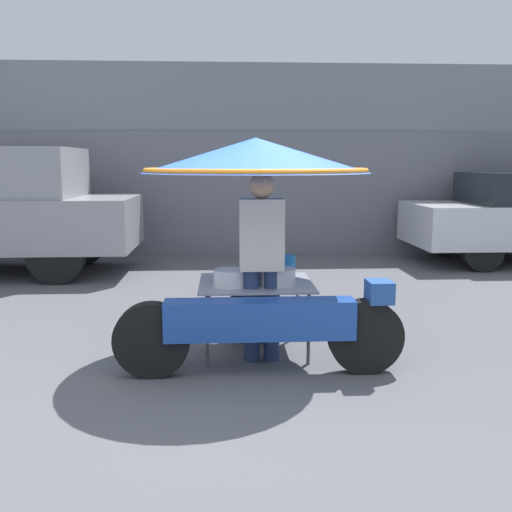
{
  "coord_description": "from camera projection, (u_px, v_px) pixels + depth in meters",
  "views": [
    {
      "loc": [
        -0.01,
        -4.12,
        1.74
      ],
      "look_at": [
        0.27,
        0.93,
        0.91
      ],
      "focal_mm": 40.0,
      "sensor_mm": 36.0,
      "label": 1
    }
  ],
  "objects": [
    {
      "name": "vendor_person",
      "position": [
        262.0,
        257.0,
        4.93
      ],
      "size": [
        0.38,
        0.22,
        1.66
      ],
      "color": "navy",
      "rests_on": "ground"
    },
    {
      "name": "shopfront_building",
      "position": [
        225.0,
        161.0,
        11.62
      ],
      "size": [
        28.0,
        2.06,
        3.55
      ],
      "color": "gray",
      "rests_on": "ground"
    },
    {
      "name": "vendor_motorcycle_cart",
      "position": [
        257.0,
        187.0,
        5.0
      ],
      "size": [
        2.39,
        2.03,
        1.95
      ],
      "color": "black",
      "rests_on": "ground"
    },
    {
      "name": "ground_plane",
      "position": [
        227.0,
        394.0,
        4.34
      ],
      "size": [
        36.0,
        36.0,
        0.0
      ],
      "primitive_type": "plane",
      "color": "#56565B"
    }
  ]
}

